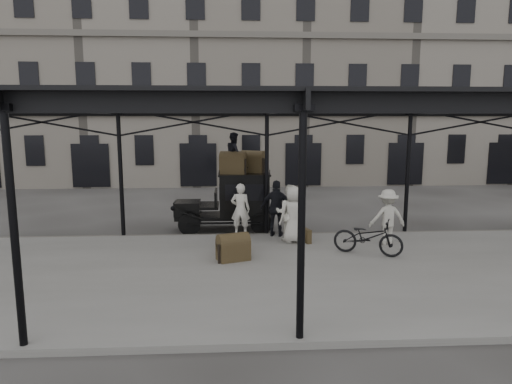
# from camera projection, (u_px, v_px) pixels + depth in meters

# --- Properties ---
(ground) EXTENTS (120.00, 120.00, 0.00)m
(ground) POSITION_uv_depth(u_px,v_px,m) (272.00, 254.00, 14.22)
(ground) COLOR #383533
(ground) RESTS_ON ground
(platform) EXTENTS (28.00, 8.00, 0.15)m
(platform) POSITION_uv_depth(u_px,v_px,m) (278.00, 273.00, 12.23)
(platform) COLOR slate
(platform) RESTS_ON ground
(canopy) EXTENTS (22.50, 9.00, 4.74)m
(canopy) POSITION_uv_depth(u_px,v_px,m) (278.00, 102.00, 11.79)
(canopy) COLOR black
(canopy) RESTS_ON ground
(building_frontage) EXTENTS (64.00, 8.00, 14.00)m
(building_frontage) POSITION_uv_depth(u_px,v_px,m) (248.00, 76.00, 30.84)
(building_frontage) COLOR slate
(building_frontage) RESTS_ON ground
(taxi) EXTENTS (3.65, 1.55, 2.18)m
(taxi) POSITION_uv_depth(u_px,v_px,m) (236.00, 199.00, 17.06)
(taxi) COLOR black
(taxi) RESTS_ON ground
(porter_left) EXTENTS (0.72, 0.53, 1.82)m
(porter_left) POSITION_uv_depth(u_px,v_px,m) (240.00, 209.00, 15.77)
(porter_left) COLOR silver
(porter_left) RESTS_ON platform
(porter_midleft) EXTENTS (1.05, 0.90, 1.88)m
(porter_midleft) POSITION_uv_depth(u_px,v_px,m) (289.00, 213.00, 15.06)
(porter_midleft) COLOR silver
(porter_midleft) RESTS_ON platform
(porter_centre) EXTENTS (1.03, 0.79, 1.87)m
(porter_centre) POSITION_uv_depth(u_px,v_px,m) (293.00, 214.00, 14.85)
(porter_centre) COLOR beige
(porter_centre) RESTS_ON platform
(porter_official) EXTENTS (1.22, 0.74, 1.94)m
(porter_official) POSITION_uv_depth(u_px,v_px,m) (277.00, 208.00, 15.64)
(porter_official) COLOR black
(porter_official) RESTS_ON platform
(porter_right) EXTENTS (1.17, 0.69, 1.79)m
(porter_right) POSITION_uv_depth(u_px,v_px,m) (388.00, 217.00, 14.64)
(porter_right) COLOR beige
(porter_right) RESTS_ON platform
(bicycle) EXTENTS (2.15, 1.54, 1.08)m
(bicycle) POSITION_uv_depth(u_px,v_px,m) (368.00, 237.00, 13.57)
(bicycle) COLOR black
(bicycle) RESTS_ON platform
(porter_roof) EXTENTS (0.61, 0.76, 1.50)m
(porter_roof) POSITION_uv_depth(u_px,v_px,m) (234.00, 153.00, 16.69)
(porter_roof) COLOR black
(porter_roof) RESTS_ON taxi
(steamer_trunk_roof_near) EXTENTS (1.03, 0.76, 0.68)m
(steamer_trunk_roof_near) POSITION_uv_depth(u_px,v_px,m) (233.00, 164.00, 16.60)
(steamer_trunk_roof_near) COLOR #473A21
(steamer_trunk_roof_near) RESTS_ON taxi
(steamer_trunk_roof_far) EXTENTS (1.07, 0.92, 0.67)m
(steamer_trunk_roof_far) POSITION_uv_depth(u_px,v_px,m) (253.00, 163.00, 17.09)
(steamer_trunk_roof_far) COLOR #473A21
(steamer_trunk_roof_far) RESTS_ON taxi
(steamer_trunk_platform) EXTENTS (1.03, 0.82, 0.66)m
(steamer_trunk_platform) POSITION_uv_depth(u_px,v_px,m) (233.00, 249.00, 13.06)
(steamer_trunk_platform) COLOR #473A21
(steamer_trunk_platform) RESTS_ON platform
(wicker_hamper) EXTENTS (0.65, 0.52, 0.50)m
(wicker_hamper) POSITION_uv_depth(u_px,v_px,m) (231.00, 245.00, 13.74)
(wicker_hamper) COLOR brown
(wicker_hamper) RESTS_ON platform
(suitcase_upright) EXTENTS (0.32, 0.62, 0.45)m
(suitcase_upright) POSITION_uv_depth(u_px,v_px,m) (306.00, 235.00, 15.00)
(suitcase_upright) COLOR #473A21
(suitcase_upright) RESTS_ON platform
(suitcase_flat) EXTENTS (0.60, 0.42, 0.40)m
(suitcase_flat) POSITION_uv_depth(u_px,v_px,m) (235.00, 241.00, 14.33)
(suitcase_flat) COLOR #473A21
(suitcase_flat) RESTS_ON platform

